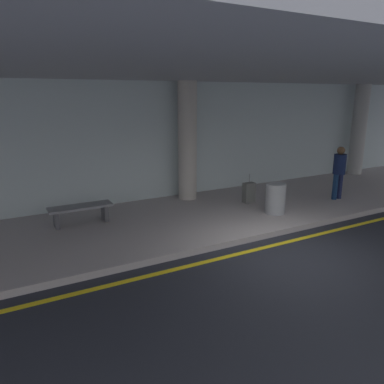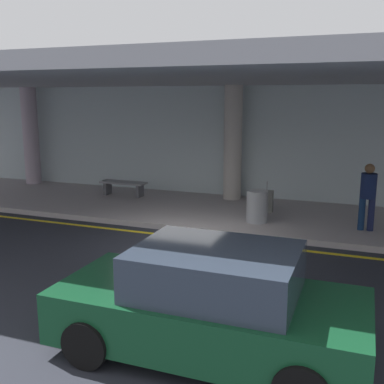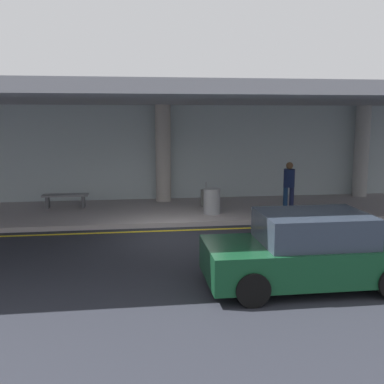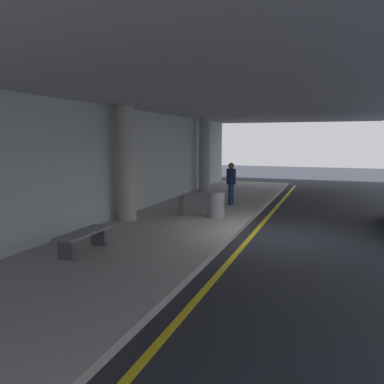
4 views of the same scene
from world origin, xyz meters
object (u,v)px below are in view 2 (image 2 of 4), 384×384
at_px(car_dark_green, 210,305).
at_px(traveler_with_luggage, 368,193).
at_px(suitcase_upright_primary, 267,201).
at_px(trash_bin_steel, 257,206).
at_px(support_column_center, 233,143).
at_px(bench_metal, 123,185).
at_px(support_column_left_mid, 31,136).

xyz_separation_m(car_dark_green, traveler_with_luggage, (1.90, 6.55, 0.40)).
bearing_deg(suitcase_upright_primary, trash_bin_steel, -76.80).
distance_m(support_column_center, car_dark_green, 9.30).
bearing_deg(traveler_with_luggage, bench_metal, -133.59).
bearing_deg(support_column_left_mid, suitcase_upright_primary, -8.18).
height_order(support_column_center, trash_bin_steel, support_column_center).
bearing_deg(trash_bin_steel, suitcase_upright_primary, 89.80).
xyz_separation_m(support_column_left_mid, suitcase_upright_primary, (9.43, -1.36, -1.51)).
bearing_deg(traveler_with_luggage, support_column_left_mid, -133.40).
distance_m(support_column_left_mid, trash_bin_steel, 9.87).
relative_size(support_column_center, suitcase_upright_primary, 4.06).
height_order(support_column_center, suitcase_upright_primary, support_column_center).
distance_m(support_column_center, bench_metal, 3.95).
xyz_separation_m(traveler_with_luggage, bench_metal, (-7.72, 1.54, -0.61)).
bearing_deg(bench_metal, support_column_left_mid, 169.22).
bearing_deg(support_column_left_mid, bench_metal, -10.78).
bearing_deg(traveler_with_luggage, support_column_center, -152.20).
xyz_separation_m(support_column_center, car_dark_green, (2.24, -8.94, -1.26)).
xyz_separation_m(support_column_left_mid, car_dark_green, (10.24, -8.94, -1.26)).
height_order(bench_metal, trash_bin_steel, trash_bin_steel).
height_order(support_column_center, traveler_with_luggage, support_column_center).
height_order(support_column_left_mid, traveler_with_luggage, support_column_left_mid).
bearing_deg(support_column_center, traveler_with_luggage, -29.91).
bearing_deg(suitcase_upright_primary, traveler_with_luggage, -7.34).
height_order(traveler_with_luggage, trash_bin_steel, traveler_with_luggage).
xyz_separation_m(support_column_left_mid, bench_metal, (4.43, -0.84, -1.47)).
xyz_separation_m(support_column_left_mid, traveler_with_luggage, (12.15, -2.39, -0.86)).
bearing_deg(bench_metal, traveler_with_luggage, -11.30).
distance_m(support_column_left_mid, traveler_with_luggage, 12.41).
distance_m(support_column_center, traveler_with_luggage, 4.86).
xyz_separation_m(bench_metal, trash_bin_steel, (4.99, -1.73, 0.07)).
distance_m(car_dark_green, trash_bin_steel, 6.42).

